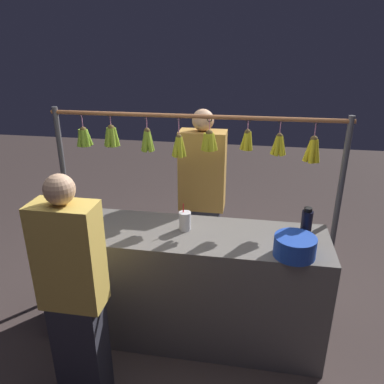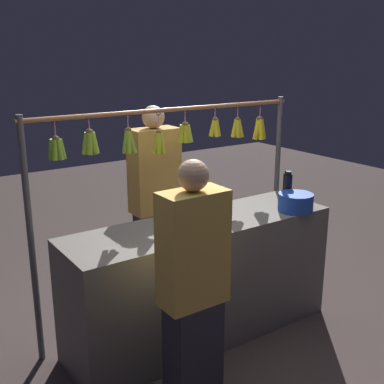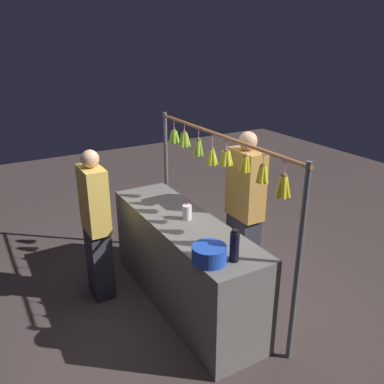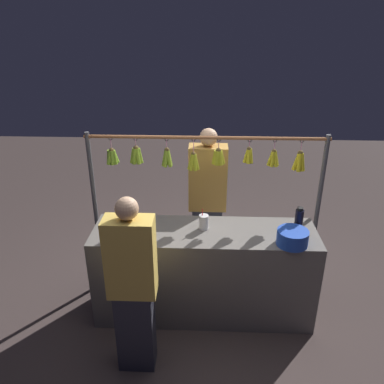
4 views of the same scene
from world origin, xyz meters
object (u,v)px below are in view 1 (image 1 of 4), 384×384
Objects in this scene: drink_cup at (185,221)px; blue_bucket at (295,246)px; vendor_person at (202,204)px; water_bottle at (306,227)px; customer_person at (75,299)px.

blue_bucket is at bearing 162.58° from drink_cup.
vendor_person reaches higher than drink_cup.
water_bottle is at bearing 138.43° from vendor_person.
customer_person reaches higher than drink_cup.
vendor_person is at bearing -92.85° from drink_cup.
customer_person is at bearing 25.52° from water_bottle.
vendor_person is at bearing -41.57° from water_bottle.
water_bottle is 0.16× the size of vendor_person.
vendor_person is 1.49m from customer_person.
blue_bucket is 0.17× the size of customer_person.
drink_cup is at bearing 87.15° from vendor_person.
blue_bucket is 1.32× the size of drink_cup.
drink_cup is 0.92m from customer_person.
customer_person is (0.57, 1.37, -0.06)m from vendor_person.
drink_cup is at bearing -126.56° from customer_person.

